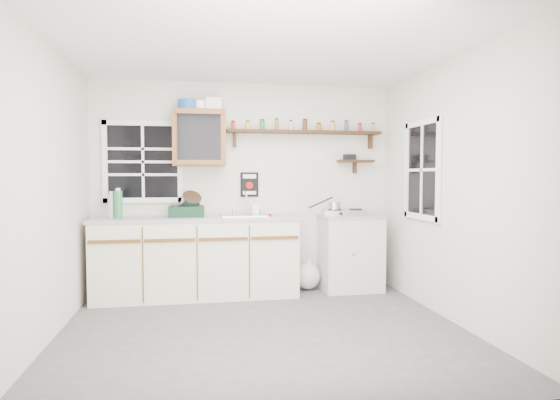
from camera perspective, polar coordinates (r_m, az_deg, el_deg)
The scene contains 18 objects.
room at distance 4.13m, azimuth -2.01°, elevation 1.06°, with size 3.64×3.24×2.54m.
main_cabinet at distance 5.47m, azimuth -10.06°, elevation -6.82°, with size 2.31×0.63×0.92m.
right_cabinet at distance 5.79m, azimuth 8.54°, elevation -6.31°, with size 0.73×0.57×0.91m.
sink at distance 5.44m, azimuth -4.44°, elevation -1.85°, with size 0.52×0.44×0.29m.
upper_cabinet at distance 5.55m, azimuth -9.82°, elevation 7.46°, with size 0.60×0.32×0.65m.
upper_cabinet_clutter at distance 5.59m, azimuth -9.96°, elevation 11.38°, with size 0.50×0.24×0.14m.
spice_shelf at distance 5.78m, azimuth 3.04°, elevation 8.35°, with size 1.91×0.18×0.35m.
secondary_shelf at distance 5.94m, azimuth 8.99°, elevation 4.77°, with size 0.45×0.16×0.24m.
warning_sign at distance 5.71m, azimuth -3.75°, elevation 1.89°, with size 0.22×0.02×0.30m.
window_back at distance 5.71m, azimuth -16.36°, elevation 4.49°, with size 0.93×0.03×0.98m.
window_right at distance 5.21m, azimuth 16.97°, elevation 3.53°, with size 0.03×0.78×1.08m.
water_bottles at distance 5.43m, azimuth -19.40°, elevation -0.55°, with size 0.16×0.12×0.33m.
dish_rack at distance 5.46m, azimuth -11.15°, elevation -0.99°, with size 0.40×0.31×0.30m.
soap_bottle at distance 5.59m, azimuth -3.06°, elevation -0.89°, with size 0.08×0.08×0.18m, color white.
rag at distance 5.44m, azimuth -1.70°, elevation -1.86°, with size 0.12×0.11×0.02m, color maroon.
hotplate at distance 5.69m, azimuth 7.93°, elevation -1.51°, with size 0.56×0.35×0.08m.
saucepan at distance 5.64m, azimuth 6.58°, elevation -0.72°, with size 0.37×0.21×0.16m.
trash_bag at distance 5.75m, azimuth 3.39°, elevation -9.20°, with size 0.36×0.32×0.41m.
Camera 1 is at (-0.58, -4.09, 1.39)m, focal length 30.00 mm.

